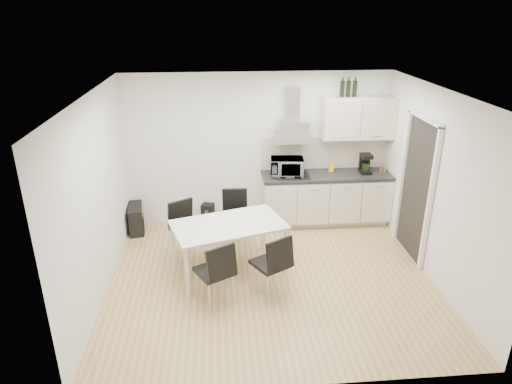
% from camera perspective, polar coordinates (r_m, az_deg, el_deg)
% --- Properties ---
extents(ground, '(4.50, 4.50, 0.00)m').
position_cam_1_polar(ground, '(6.59, 1.86, -10.67)').
color(ground, tan).
rests_on(ground, ground).
extents(wall_back, '(4.50, 0.10, 2.60)m').
position_cam_1_polar(wall_back, '(7.86, 0.27, 5.40)').
color(wall_back, white).
rests_on(wall_back, ground).
extents(wall_front, '(4.50, 0.10, 2.60)m').
position_cam_1_polar(wall_front, '(4.23, 5.29, -10.57)').
color(wall_front, white).
rests_on(wall_front, ground).
extents(wall_left, '(0.10, 4.00, 2.60)m').
position_cam_1_polar(wall_left, '(6.15, -19.31, -0.86)').
color(wall_left, white).
rests_on(wall_left, ground).
extents(wall_right, '(0.10, 4.00, 2.60)m').
position_cam_1_polar(wall_right, '(6.63, 21.70, 0.49)').
color(wall_right, white).
rests_on(wall_right, ground).
extents(ceiling, '(4.50, 4.50, 0.00)m').
position_cam_1_polar(ceiling, '(5.62, 2.19, 12.18)').
color(ceiling, white).
rests_on(ceiling, wall_back).
extents(doorway, '(0.08, 1.04, 2.10)m').
position_cam_1_polar(doorway, '(7.16, 19.28, 0.26)').
color(doorway, white).
rests_on(doorway, ground).
extents(kitchenette, '(2.22, 0.64, 2.52)m').
position_cam_1_polar(kitchenette, '(7.95, 8.95, 1.76)').
color(kitchenette, beige).
rests_on(kitchenette, ground).
extents(dining_table, '(1.73, 1.30, 0.75)m').
position_cam_1_polar(dining_table, '(6.44, -3.47, -4.57)').
color(dining_table, white).
rests_on(dining_table, ground).
extents(chair_far_left, '(0.63, 0.65, 0.88)m').
position_cam_1_polar(chair_far_left, '(6.96, -8.60, -4.84)').
color(chair_far_left, black).
rests_on(chair_far_left, ground).
extents(chair_far_right, '(0.46, 0.51, 0.88)m').
position_cam_1_polar(chair_far_right, '(7.28, -2.63, -3.30)').
color(chair_far_right, black).
rests_on(chair_far_right, ground).
extents(chair_near_left, '(0.63, 0.65, 0.88)m').
position_cam_1_polar(chair_near_left, '(5.92, -5.24, -9.91)').
color(chair_near_left, black).
rests_on(chair_near_left, ground).
extents(chair_near_right, '(0.63, 0.65, 0.88)m').
position_cam_1_polar(chair_near_right, '(6.06, 1.80, -8.99)').
color(chair_near_right, black).
rests_on(chair_near_right, ground).
extents(guitar_amp, '(0.32, 0.58, 0.46)m').
position_cam_1_polar(guitar_amp, '(8.01, -14.76, -3.22)').
color(guitar_amp, black).
rests_on(guitar_amp, ground).
extents(floor_speaker, '(0.25, 0.23, 0.34)m').
position_cam_1_polar(floor_speaker, '(8.14, -6.03, -2.63)').
color(floor_speaker, black).
rests_on(floor_speaker, ground).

